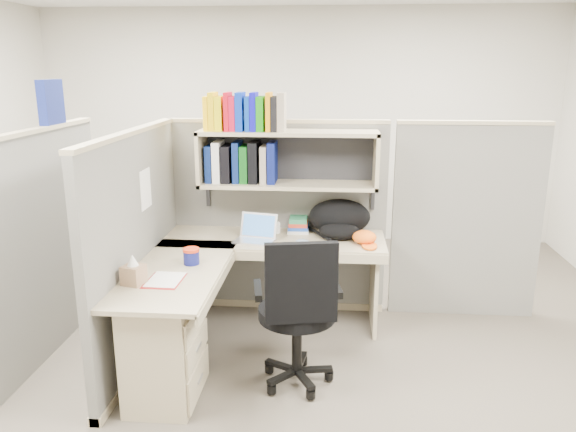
# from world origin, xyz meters

# --- Properties ---
(ground) EXTENTS (6.00, 6.00, 0.00)m
(ground) POSITION_xyz_m (0.00, 0.00, 0.00)
(ground) COLOR #3B362E
(ground) RESTS_ON ground
(room_shell) EXTENTS (6.00, 6.00, 6.00)m
(room_shell) POSITION_xyz_m (0.00, 0.00, 1.62)
(room_shell) COLOR #AEAB9D
(room_shell) RESTS_ON ground
(cubicle) EXTENTS (3.79, 1.84, 1.95)m
(cubicle) POSITION_xyz_m (-0.37, 0.45, 0.91)
(cubicle) COLOR #5C5C57
(cubicle) RESTS_ON ground
(desk) EXTENTS (1.74, 1.75, 0.73)m
(desk) POSITION_xyz_m (-0.41, -0.29, 0.44)
(desk) COLOR gray
(desk) RESTS_ON ground
(laptop) EXTENTS (0.35, 0.35, 0.21)m
(laptop) POSITION_xyz_m (-0.14, 0.46, 0.84)
(laptop) COLOR silver
(laptop) RESTS_ON desk
(backpack) EXTENTS (0.55, 0.47, 0.29)m
(backpack) POSITION_xyz_m (0.51, 0.66, 0.87)
(backpack) COLOR black
(backpack) RESTS_ON desk
(orange_cap) EXTENTS (0.25, 0.26, 0.10)m
(orange_cap) POSITION_xyz_m (0.70, 0.49, 0.78)
(orange_cap) COLOR #E25C13
(orange_cap) RESTS_ON desk
(snack_canister) EXTENTS (0.11, 0.11, 0.11)m
(snack_canister) POSITION_xyz_m (-0.50, -0.08, 0.79)
(snack_canister) COLOR navy
(snack_canister) RESTS_ON desk
(tissue_box) EXTENTS (0.15, 0.15, 0.19)m
(tissue_box) POSITION_xyz_m (-0.76, -0.46, 0.83)
(tissue_box) COLOR #977355
(tissue_box) RESTS_ON desk
(mouse) EXTENTS (0.12, 0.09, 0.04)m
(mouse) POSITION_xyz_m (0.23, 0.43, 0.75)
(mouse) COLOR #7B92AF
(mouse) RESTS_ON desk
(paper_cup) EXTENTS (0.08, 0.08, 0.09)m
(paper_cup) POSITION_xyz_m (0.00, 0.71, 0.77)
(paper_cup) COLOR white
(paper_cup) RESTS_ON desk
(book_stack) EXTENTS (0.18, 0.24, 0.11)m
(book_stack) POSITION_xyz_m (0.18, 0.79, 0.79)
(book_stack) COLOR gray
(book_stack) RESTS_ON desk
(loose_paper) EXTENTS (0.21, 0.27, 0.00)m
(loose_paper) POSITION_xyz_m (-0.59, -0.38, 0.73)
(loose_paper) COLOR white
(loose_paper) RESTS_ON desk
(task_chair) EXTENTS (0.58, 0.54, 1.05)m
(task_chair) POSITION_xyz_m (0.25, -0.36, 0.37)
(task_chair) COLOR black
(task_chair) RESTS_ON ground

